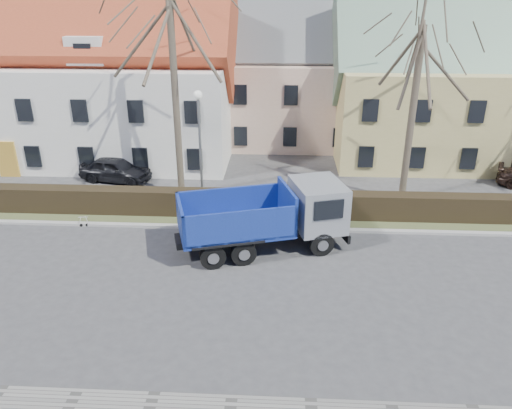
# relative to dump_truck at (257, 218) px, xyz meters

# --- Properties ---
(ground) EXTENTS (120.00, 120.00, 0.00)m
(ground) POSITION_rel_dump_truck_xyz_m (-2.48, -2.65, -1.50)
(ground) COLOR #3E3E40
(curb_far) EXTENTS (80.00, 0.30, 0.12)m
(curb_far) POSITION_rel_dump_truck_xyz_m (-2.48, 1.95, -1.44)
(curb_far) COLOR #A19F9C
(curb_far) RESTS_ON ground
(grass_strip) EXTENTS (80.00, 3.00, 0.10)m
(grass_strip) POSITION_rel_dump_truck_xyz_m (-2.48, 3.55, -1.45)
(grass_strip) COLOR #49522E
(grass_strip) RESTS_ON ground
(hedge) EXTENTS (60.00, 0.90, 1.30)m
(hedge) POSITION_rel_dump_truck_xyz_m (-2.48, 3.35, -0.85)
(hedge) COLOR black
(hedge) RESTS_ON ground
(building_white) EXTENTS (26.80, 10.80, 9.50)m
(building_white) POSITION_rel_dump_truck_xyz_m (-15.48, 13.35, 3.25)
(building_white) COLOR white
(building_white) RESTS_ON ground
(building_pink) EXTENTS (10.80, 8.80, 8.00)m
(building_pink) POSITION_rel_dump_truck_xyz_m (1.52, 17.35, 2.50)
(building_pink) COLOR #D3AB95
(building_pink) RESTS_ON ground
(building_yellow) EXTENTS (18.80, 10.80, 8.50)m
(building_yellow) POSITION_rel_dump_truck_xyz_m (13.52, 14.35, 2.75)
(building_yellow) COLOR tan
(building_yellow) RESTS_ON ground
(tree_1) EXTENTS (9.20, 9.20, 12.65)m
(tree_1) POSITION_rel_dump_truck_xyz_m (-4.48, 5.85, 4.82)
(tree_1) COLOR brown
(tree_1) RESTS_ON ground
(tree_2) EXTENTS (8.00, 8.00, 11.00)m
(tree_2) POSITION_rel_dump_truck_xyz_m (7.52, 5.85, 4.00)
(tree_2) COLOR brown
(tree_2) RESTS_ON ground
(dump_truck) EXTENTS (7.99, 4.82, 3.00)m
(dump_truck) POSITION_rel_dump_truck_xyz_m (0.00, 0.00, 0.00)
(dump_truck) COLOR navy
(dump_truck) RESTS_ON ground
(streetlight) EXTENTS (0.48, 0.48, 6.18)m
(streetlight) POSITION_rel_dump_truck_xyz_m (-3.07, 4.35, 1.59)
(streetlight) COLOR gray
(streetlight) RESTS_ON ground
(cart_frame) EXTENTS (0.68, 0.44, 0.58)m
(cart_frame) POSITION_rel_dump_truck_xyz_m (-8.65, 1.77, -1.21)
(cart_frame) COLOR silver
(cart_frame) RESTS_ON ground
(parked_car_a) EXTENTS (4.48, 2.49, 1.44)m
(parked_car_a) POSITION_rel_dump_truck_xyz_m (-8.79, 7.91, -0.78)
(parked_car_a) COLOR black
(parked_car_a) RESTS_ON ground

